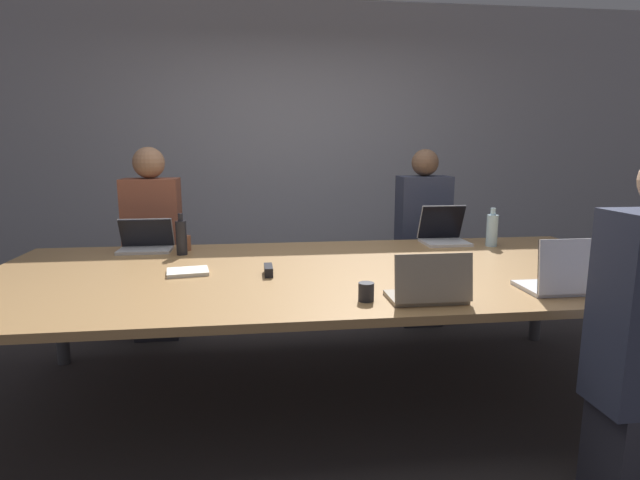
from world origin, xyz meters
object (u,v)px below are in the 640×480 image
object	(u,v)px
cup_near_midright	(366,292)
laptop_near_midright	(429,288)
person_far_right	(422,241)
stapler	(268,270)
laptop_far_left	(146,241)
bottle_far_left	(181,237)
person_far_left	(154,247)
laptop_far_right	(443,232)
bottle_far_right	(492,230)
cup_far_left	(185,243)
cup_near_right	(594,277)
laptop_near_right	(561,277)

from	to	relation	value
cup_near_midright	laptop_near_midright	bearing A→B (deg)	-11.87
person_far_right	stapler	world-z (taller)	person_far_right
cup_near_midright	laptop_far_left	bearing A→B (deg)	133.88
laptop_near_midright	cup_near_midright	size ratio (longest dim) A/B	4.13
person_far_right	bottle_far_left	distance (m)	1.90
person_far_left	stapler	distance (m)	1.41
bottle_far_left	laptop_far_right	bearing A→B (deg)	5.60
laptop_near_midright	bottle_far_right	size ratio (longest dim) A/B	1.30
cup_far_left	bottle_far_left	distance (m)	0.15
cup_far_left	stapler	distance (m)	0.89
cup_near_right	stapler	size ratio (longest dim) A/B	0.65
bottle_far_right	stapler	world-z (taller)	bottle_far_right
person_far_right	bottle_far_left	size ratio (longest dim) A/B	5.34
cup_near_midright	person_far_left	distance (m)	2.08
laptop_far_right	bottle_far_right	size ratio (longest dim) A/B	1.20
person_far_left	laptop_near_right	bearing A→B (deg)	-37.49
person_far_left	bottle_far_left	xyz separation A→B (m)	(0.29, -0.57, 0.17)
cup_near_midright	stapler	world-z (taller)	cup_near_midright
laptop_far_right	bottle_far_left	xyz separation A→B (m)	(-1.79, -0.18, 0.04)
laptop_near_right	person_far_right	bearing A→B (deg)	-86.87
stapler	person_far_left	bearing A→B (deg)	124.71
cup_near_right	person_far_right	world-z (taller)	person_far_right
bottle_far_right	bottle_far_left	bearing A→B (deg)	-179.58
laptop_near_right	person_far_left	distance (m)	2.74
stapler	bottle_far_left	bearing A→B (deg)	131.73
cup_near_midright	laptop_far_right	distance (m)	1.53
cup_near_midright	stapler	xyz separation A→B (m)	(-0.42, 0.52, -0.02)
laptop_far_right	stapler	bearing A→B (deg)	-149.09
bottle_far_right	person_far_left	bearing A→B (deg)	166.91
cup_near_midright	laptop_far_left	size ratio (longest dim) A/B	0.24
cup_far_left	stapler	world-z (taller)	cup_far_left
laptop_near_midright	cup_far_left	size ratio (longest dim) A/B	3.49
bottle_far_right	bottle_far_left	distance (m)	2.08
laptop_near_right	stapler	distance (m)	1.45
laptop_near_right	laptop_far_left	world-z (taller)	laptop_near_right
bottle_far_right	stapler	distance (m)	1.66
laptop_far_left	person_far_left	bearing A→B (deg)	94.79
laptop_far_right	bottle_far_right	bearing A→B (deg)	-29.20
laptop_near_right	laptop_far_right	bearing A→B (deg)	-86.06
laptop_far_left	bottle_far_left	world-z (taller)	bottle_far_left
laptop_near_midright	laptop_near_right	world-z (taller)	laptop_near_right
laptop_far_right	laptop_near_midright	bearing A→B (deg)	-113.22
bottle_far_left	laptop_near_right	bearing A→B (deg)	-30.25
bottle_far_left	laptop_far_left	bearing A→B (deg)	148.31
laptop_far_left	laptop_far_right	bearing A→B (deg)	0.56
laptop_far_right	person_far_right	distance (m)	0.45
laptop_near_right	laptop_far_left	size ratio (longest dim) A/B	0.90
person_far_right	cup_far_left	distance (m)	1.85
cup_near_midright	person_far_right	bearing A→B (deg)	63.84
bottle_far_left	bottle_far_right	bearing A→B (deg)	0.42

